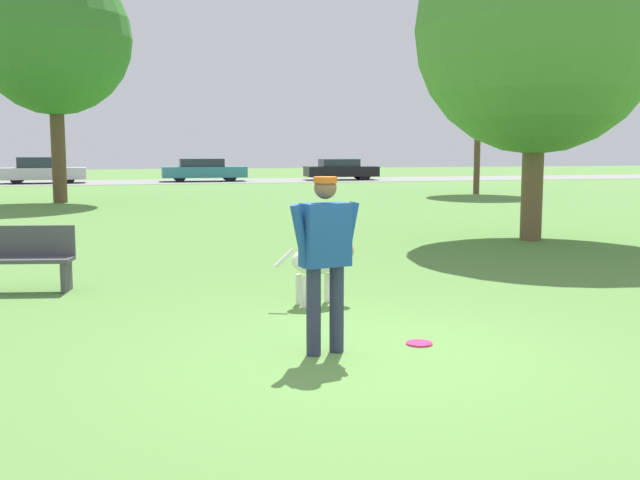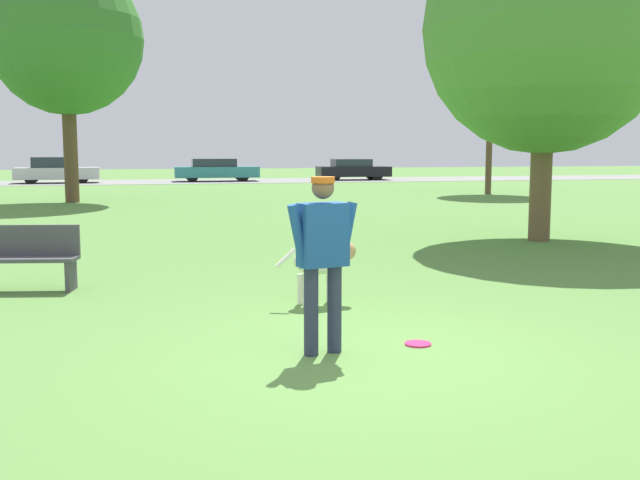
{
  "view_description": "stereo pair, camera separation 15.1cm",
  "coord_description": "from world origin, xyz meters",
  "px_view_note": "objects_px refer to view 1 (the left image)",
  "views": [
    {
      "loc": [
        -2.0,
        -6.22,
        1.84
      ],
      "look_at": [
        -0.11,
        1.17,
        0.9
      ],
      "focal_mm": 42.0,
      "sensor_mm": 36.0,
      "label": 1
    },
    {
      "loc": [
        -1.85,
        -6.26,
        1.84
      ],
      "look_at": [
        -0.11,
        1.17,
        0.9
      ],
      "focal_mm": 42.0,
      "sensor_mm": 36.0,
      "label": 2
    }
  ],
  "objects_px": {
    "tree_far_left": "(54,38)",
    "parked_car_black": "(341,170)",
    "parked_car_silver": "(43,171)",
    "tree_near_right": "(537,31)",
    "tree_far_right": "(479,73)",
    "park_bench": "(18,256)",
    "person": "(325,250)",
    "parked_car_teal": "(204,170)",
    "frisbee": "(419,343)",
    "dog": "(320,262)"
  },
  "relations": [
    {
      "from": "tree_far_left",
      "to": "parked_car_black",
      "type": "height_order",
      "value": "tree_far_left"
    },
    {
      "from": "parked_car_silver",
      "to": "parked_car_black",
      "type": "xyz_separation_m",
      "value": [
        16.02,
        0.08,
        -0.06
      ]
    },
    {
      "from": "parked_car_black",
      "to": "tree_far_left",
      "type": "bearing_deg",
      "value": -131.59
    },
    {
      "from": "tree_near_right",
      "to": "parked_car_silver",
      "type": "relative_size",
      "value": 1.51
    },
    {
      "from": "tree_near_right",
      "to": "tree_far_left",
      "type": "height_order",
      "value": "tree_far_left"
    },
    {
      "from": "tree_far_left",
      "to": "parked_car_black",
      "type": "xyz_separation_m",
      "value": [
        13.96,
        14.65,
        -4.8
      ]
    },
    {
      "from": "tree_far_right",
      "to": "parked_car_silver",
      "type": "bearing_deg",
      "value": 142.81
    },
    {
      "from": "tree_far_right",
      "to": "park_bench",
      "type": "xyz_separation_m",
      "value": [
        -14.92,
        -17.35,
        -4.3
      ]
    },
    {
      "from": "person",
      "to": "parked_car_teal",
      "type": "bearing_deg",
      "value": 71.89
    },
    {
      "from": "frisbee",
      "to": "parked_car_silver",
      "type": "relative_size",
      "value": 0.06
    },
    {
      "from": "dog",
      "to": "parked_car_silver",
      "type": "xyz_separation_m",
      "value": [
        -6.47,
        32.62,
        0.15
      ]
    },
    {
      "from": "parked_car_black",
      "to": "tree_near_right",
      "type": "bearing_deg",
      "value": -96.04
    },
    {
      "from": "tree_far_right",
      "to": "parked_car_black",
      "type": "distance_m",
      "value": 14.33
    },
    {
      "from": "dog",
      "to": "parked_car_black",
      "type": "distance_m",
      "value": 34.07
    },
    {
      "from": "person",
      "to": "tree_far_right",
      "type": "bearing_deg",
      "value": 46.46
    },
    {
      "from": "tree_near_right",
      "to": "park_bench",
      "type": "xyz_separation_m",
      "value": [
        -9.19,
        -3.19,
        -3.63
      ]
    },
    {
      "from": "person",
      "to": "park_bench",
      "type": "distance_m",
      "value": 4.95
    },
    {
      "from": "tree_far_left",
      "to": "parked_car_silver",
      "type": "relative_size",
      "value": 1.85
    },
    {
      "from": "dog",
      "to": "park_bench",
      "type": "xyz_separation_m",
      "value": [
        -3.57,
        1.76,
        -0.06
      ]
    },
    {
      "from": "tree_near_right",
      "to": "park_bench",
      "type": "height_order",
      "value": "tree_near_right"
    },
    {
      "from": "frisbee",
      "to": "parked_car_teal",
      "type": "bearing_deg",
      "value": 87.78
    },
    {
      "from": "tree_near_right",
      "to": "parked_car_black",
      "type": "distance_m",
      "value": 28.25
    },
    {
      "from": "frisbee",
      "to": "parked_car_silver",
      "type": "bearing_deg",
      "value": 101.3
    },
    {
      "from": "dog",
      "to": "tree_far_right",
      "type": "relative_size",
      "value": 0.15
    },
    {
      "from": "dog",
      "to": "parked_car_teal",
      "type": "distance_m",
      "value": 32.81
    },
    {
      "from": "dog",
      "to": "frisbee",
      "type": "relative_size",
      "value": 4.1
    },
    {
      "from": "tree_far_right",
      "to": "dog",
      "type": "bearing_deg",
      "value": -120.71
    },
    {
      "from": "parked_car_silver",
      "to": "dog",
      "type": "bearing_deg",
      "value": -81.41
    },
    {
      "from": "tree_far_left",
      "to": "parked_car_teal",
      "type": "distance_m",
      "value": 16.66
    },
    {
      "from": "park_bench",
      "to": "dog",
      "type": "bearing_deg",
      "value": -15.75
    },
    {
      "from": "parked_car_teal",
      "to": "parked_car_black",
      "type": "height_order",
      "value": "parked_car_teal"
    },
    {
      "from": "person",
      "to": "parked_car_silver",
      "type": "height_order",
      "value": "person"
    },
    {
      "from": "dog",
      "to": "tree_far_left",
      "type": "distance_m",
      "value": 19.22
    },
    {
      "from": "dog",
      "to": "parked_car_teal",
      "type": "xyz_separation_m",
      "value": [
        1.8,
        32.76,
        0.12
      ]
    },
    {
      "from": "person",
      "to": "dog",
      "type": "bearing_deg",
      "value": 62.54
    },
    {
      "from": "parked_car_silver",
      "to": "person",
      "type": "bearing_deg",
      "value": -82.84
    },
    {
      "from": "person",
      "to": "tree_far_right",
      "type": "height_order",
      "value": "tree_far_right"
    },
    {
      "from": "person",
      "to": "tree_far_left",
      "type": "height_order",
      "value": "tree_far_left"
    },
    {
      "from": "park_bench",
      "to": "frisbee",
      "type": "bearing_deg",
      "value": -32.55
    },
    {
      "from": "person",
      "to": "park_bench",
      "type": "height_order",
      "value": "person"
    },
    {
      "from": "tree_near_right",
      "to": "parked_car_teal",
      "type": "relative_size",
      "value": 1.42
    },
    {
      "from": "dog",
      "to": "tree_far_right",
      "type": "distance_m",
      "value": 22.63
    },
    {
      "from": "parked_car_teal",
      "to": "park_bench",
      "type": "xyz_separation_m",
      "value": [
        -5.37,
        -31.0,
        -0.17
      ]
    },
    {
      "from": "person",
      "to": "park_bench",
      "type": "relative_size",
      "value": 1.1
    },
    {
      "from": "parked_car_silver",
      "to": "park_bench",
      "type": "xyz_separation_m",
      "value": [
        2.89,
        -30.87,
        -0.21
      ]
    },
    {
      "from": "person",
      "to": "parked_car_teal",
      "type": "xyz_separation_m",
      "value": [
        2.29,
        34.84,
        -0.31
      ]
    },
    {
      "from": "tree_far_left",
      "to": "parked_car_silver",
      "type": "bearing_deg",
      "value": 98.03
    },
    {
      "from": "frisbee",
      "to": "parked_car_black",
      "type": "relative_size",
      "value": 0.06
    },
    {
      "from": "tree_far_left",
      "to": "parked_car_teal",
      "type": "xyz_separation_m",
      "value": [
        6.21,
        14.7,
        -4.78
      ]
    },
    {
      "from": "tree_near_right",
      "to": "tree_far_left",
      "type": "xyz_separation_m",
      "value": [
        -10.03,
        13.11,
        1.32
      ]
    }
  ]
}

